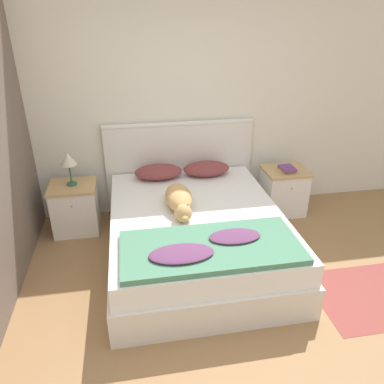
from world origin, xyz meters
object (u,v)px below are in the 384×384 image
Objects in this scene: pillow_left at (158,172)px; dog at (179,200)px; nightstand_left at (75,208)px; book_stack at (287,169)px; table_lamp at (68,160)px; bed at (196,235)px; pillow_right at (206,169)px; nightstand_right at (283,191)px.

dog is (0.13, -0.75, 0.02)m from pillow_left.
nightstand_left is 2.47m from book_stack.
bed is at bearing -31.98° from table_lamp.
nightstand_left is at bearing 179.30° from book_stack.
dog is at bearing -31.86° from nightstand_left.
pillow_right is (1.50, 0.08, 0.33)m from nightstand_left.
book_stack is at bearing -92.37° from nightstand_right.
nightstand_right is at bearing -4.70° from pillow_right.
nightstand_left is (-1.23, 0.75, 0.02)m from bed.
dog is 2.01× the size of table_lamp.
table_lamp reaches higher than book_stack.
pillow_right is 0.73× the size of dog.
nightstand_right is 0.30m from book_stack.
pillow_right reaches higher than bed.
bed is 3.73× the size of nightstand_left.
nightstand_left is 1.54m from pillow_right.
dog is at bearing -80.04° from pillow_left.
pillow_right is at bearing 0.00° from pillow_left.
table_lamp is (-2.45, 0.02, 0.56)m from nightstand_right.
nightstand_left is 2.45m from nightstand_right.
pillow_right is at bearing 173.50° from book_stack.
table_lamp is (-1.23, 0.77, 0.58)m from bed.
nightstand_left is at bearing 180.00° from nightstand_right.
table_lamp is (-1.50, -0.06, 0.23)m from pillow_right.
dog is 1.51m from book_stack.
nightstand_right is at bearing 87.63° from book_stack.
nightstand_right is 1.54m from pillow_left.
nightstand_left is 0.76× the size of dog.
bed is 2.83× the size of dog.
nightstand_right is at bearing 31.45° from bed.
bed is 1.56m from table_lamp.
dog is (-0.43, -0.75, 0.02)m from pillow_right.
dog is at bearing -153.99° from nightstand_right.
pillow_right is (0.56, 0.00, 0.00)m from pillow_left.
nightstand_left is 0.56m from table_lamp.
book_stack is 0.59× the size of table_lamp.
nightstand_left is at bearing -90.00° from table_lamp.
table_lamp is at bearing 147.54° from dog.
pillow_right is 1.47× the size of table_lamp.
nightstand_right is 2.51m from table_lamp.
nightstand_left is at bearing -175.30° from pillow_left.
dog is (-0.15, 0.08, 0.36)m from bed.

